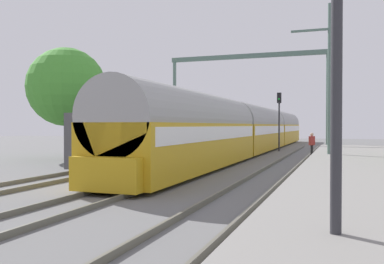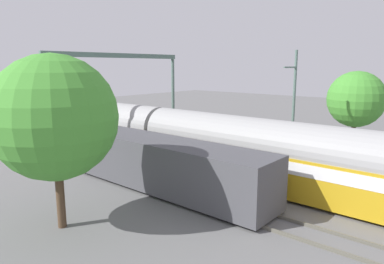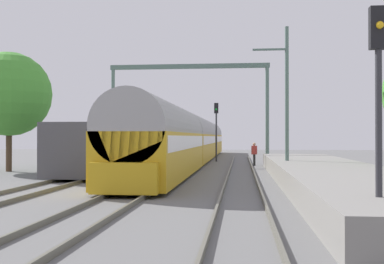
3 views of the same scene
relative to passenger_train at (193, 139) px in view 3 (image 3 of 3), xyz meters
name	(u,v)px [view 3 (image 3 of 3)]	position (x,y,z in m)	size (l,w,h in m)	color
ground	(144,188)	(0.00, -21.10, -1.97)	(120.00, 120.00, 0.00)	slate
track_far_west	(50,185)	(-4.08, -21.10, -1.89)	(1.52, 60.00, 0.16)	#5D5A4E
track_west	(144,186)	(0.00, -21.10, -1.89)	(1.52, 60.00, 0.16)	#5D5A4E
track_east	(242,187)	(4.08, -21.10, -1.89)	(1.52, 60.00, 0.16)	#5D5A4E
platform	(328,175)	(7.90, -19.10, -1.52)	(4.40, 28.00, 0.90)	gray
passenger_train	(193,139)	(0.00, 0.00, 0.00)	(2.93, 49.20, 3.82)	gold
freight_car	(105,148)	(-4.08, -12.79, -0.50)	(2.80, 13.00, 2.70)	#47474C
person_crossing	(254,152)	(5.04, -5.11, -0.94)	(0.44, 0.46, 1.73)	black
railway_signal_near	(379,90)	(6.93, -30.55, 1.17)	(0.36, 0.30, 4.90)	#2D2D33
railway_signal_far	(216,124)	(1.92, 0.82, 1.29)	(0.36, 0.30, 5.11)	#2D2D33
catenary_gantry	(189,92)	(0.00, -3.66, 3.66)	(12.56, 0.28, 7.86)	slate
catenary_pole_east_mid	(286,99)	(6.43, -15.25, 2.18)	(1.90, 0.20, 8.00)	slate
tree_west_background	(9,94)	(-10.30, -12.48, 2.84)	(5.23, 5.23, 7.43)	#4C3826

